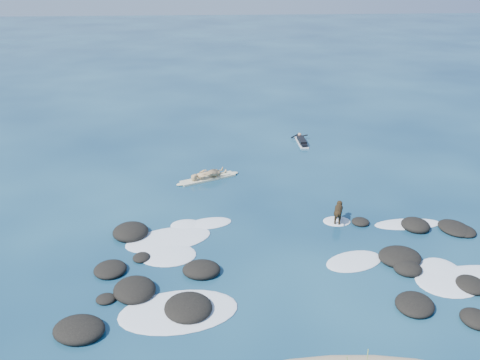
{
  "coord_description": "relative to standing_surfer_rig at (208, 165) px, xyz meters",
  "views": [
    {
      "loc": [
        -3.19,
        -17.05,
        9.86
      ],
      "look_at": [
        -1.71,
        4.0,
        0.9
      ],
      "focal_mm": 40.0,
      "sensor_mm": 36.0,
      "label": 1
    }
  ],
  "objects": [
    {
      "name": "ground",
      "position": [
        3.07,
        -6.29,
        -0.73
      ],
      "size": [
        160.0,
        160.0,
        0.0
      ],
      "primitive_type": "plane",
      "color": "#0A2642",
      "rests_on": "ground"
    },
    {
      "name": "dog",
      "position": [
        5.08,
        -4.73,
        -0.21
      ],
      "size": [
        0.57,
        1.2,
        0.79
      ],
      "rotation": [
        0.0,
        0.0,
        1.24
      ],
      "color": "black",
      "rests_on": "ground"
    },
    {
      "name": "paddling_surfer_rig",
      "position": [
        5.35,
        4.88,
        -0.6
      ],
      "size": [
        0.99,
        2.2,
        0.38
      ],
      "rotation": [
        0.0,
        0.0,
        1.58
      ],
      "color": "white",
      "rests_on": "ground"
    },
    {
      "name": "reef_rocks",
      "position": [
        2.69,
        -8.4,
        -0.61
      ],
      "size": [
        15.13,
        7.23,
        0.56
      ],
      "color": "black",
      "rests_on": "ground"
    },
    {
      "name": "breaking_foam",
      "position": [
        2.74,
        -7.64,
        -0.72
      ],
      "size": [
        13.64,
        7.6,
        0.12
      ],
      "color": "white",
      "rests_on": "ground"
    },
    {
      "name": "standing_surfer_rig",
      "position": [
        0.0,
        0.0,
        0.0
      ],
      "size": [
        3.05,
        1.65,
        1.84
      ],
      "rotation": [
        0.0,
        0.0,
        0.44
      ],
      "color": "beige",
      "rests_on": "ground"
    }
  ]
}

